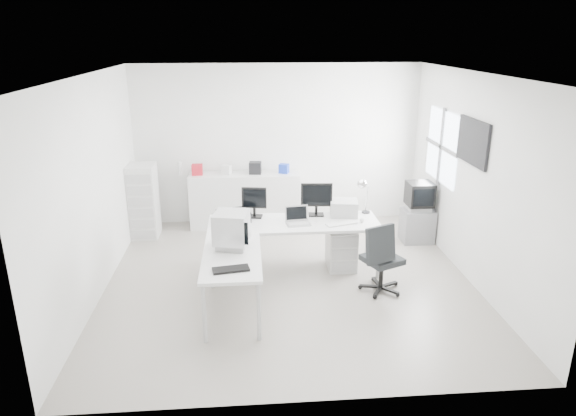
{
  "coord_description": "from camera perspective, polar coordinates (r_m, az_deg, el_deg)",
  "views": [
    {
      "loc": [
        -0.54,
        -6.43,
        3.27
      ],
      "look_at": [
        0.0,
        0.2,
        1.0
      ],
      "focal_mm": 32.0,
      "sensor_mm": 36.0,
      "label": 1
    }
  ],
  "objects": [
    {
      "name": "right_wall",
      "position": [
        7.36,
        19.96,
        2.96
      ],
      "size": [
        0.02,
        5.0,
        2.8
      ],
      "primitive_type": "cube",
      "color": "silver",
      "rests_on": "floor"
    },
    {
      "name": "drawer_pedestal",
      "position": [
        7.54,
        5.93,
        -4.46
      ],
      "size": [
        0.4,
        0.5,
        0.6
      ],
      "primitive_type": "cube",
      "color": "silver",
      "rests_on": "floor"
    },
    {
      "name": "ceiling",
      "position": [
        6.47,
        0.15,
        14.67
      ],
      "size": [
        5.0,
        5.0,
        0.01
      ],
      "primitive_type": "cube",
      "color": "white",
      "rests_on": "back_wall"
    },
    {
      "name": "white_keyboard",
      "position": [
        7.18,
        5.95,
        -1.74
      ],
      "size": [
        0.46,
        0.26,
        0.02
      ],
      "primitive_type": "cube",
      "rotation": [
        0.0,
        0.0,
        0.3
      ],
      "color": "silver",
      "rests_on": "main_desk"
    },
    {
      "name": "inkjet_printer",
      "position": [
        7.28,
        -6.09,
        -0.9
      ],
      "size": [
        0.51,
        0.45,
        0.15
      ],
      "primitive_type": "cube",
      "rotation": [
        0.0,
        0.0,
        0.32
      ],
      "color": "black",
      "rests_on": "main_desk"
    },
    {
      "name": "crt_monitor",
      "position": [
        6.33,
        -6.3,
        -2.38
      ],
      "size": [
        0.5,
        0.5,
        0.48
      ],
      "primitive_type": null,
      "rotation": [
        0.0,
        0.0,
        -0.2
      ],
      "color": "#B7B7BA",
      "rests_on": "side_desk"
    },
    {
      "name": "clutter_box_d",
      "position": [
        8.98,
        -0.45,
        4.41
      ],
      "size": [
        0.2,
        0.19,
        0.16
      ],
      "primitive_type": "cube",
      "rotation": [
        0.0,
        0.0,
        -0.39
      ],
      "color": "#1A39BB",
      "rests_on": "sideboard"
    },
    {
      "name": "wall_picture",
      "position": [
        7.32,
        19.86,
        6.94
      ],
      "size": [
        0.04,
        0.9,
        0.6
      ],
      "primitive_type": null,
      "color": "black",
      "rests_on": "right_wall"
    },
    {
      "name": "clutter_box_a",
      "position": [
        9.0,
        -10.05,
        4.22
      ],
      "size": [
        0.18,
        0.17,
        0.18
      ],
      "primitive_type": "cube",
      "rotation": [
        0.0,
        0.0,
        0.02
      ],
      "color": "#B31926",
      "rests_on": "sideboard"
    },
    {
      "name": "white_mouse",
      "position": [
        7.28,
        8.21,
        -1.36
      ],
      "size": [
        0.06,
        0.06,
        0.06
      ],
      "primitive_type": "sphere",
      "color": "silver",
      "rests_on": "main_desk"
    },
    {
      "name": "crt_tv",
      "position": [
        8.55,
        14.4,
        1.24
      ],
      "size": [
        0.5,
        0.48,
        0.45
      ],
      "primitive_type": null,
      "color": "black",
      "rests_on": "tv_cabinet"
    },
    {
      "name": "lcd_monitor_small",
      "position": [
        7.37,
        -3.77,
        0.64
      ],
      "size": [
        0.38,
        0.26,
        0.45
      ],
      "primitive_type": null,
      "rotation": [
        0.0,
        0.0,
        -0.17
      ],
      "color": "black",
      "rests_on": "main_desk"
    },
    {
      "name": "office_chair",
      "position": [
        6.87,
        10.44,
        -5.28
      ],
      "size": [
        0.76,
        0.76,
        1.0
      ],
      "primitive_type": null,
      "rotation": [
        0.0,
        0.0,
        0.43
      ],
      "color": "#2A2E30",
      "rests_on": "floor"
    },
    {
      "name": "floor",
      "position": [
        7.24,
        0.13,
        -8.03
      ],
      "size": [
        5.0,
        5.0,
        0.01
      ],
      "primitive_type": "cube",
      "color": "#B1AB9F",
      "rests_on": "ground"
    },
    {
      "name": "side_desk",
      "position": [
        6.35,
        -6.15,
        -8.39
      ],
      "size": [
        0.7,
        1.4,
        0.75
      ],
      "primitive_type": null,
      "color": "silver",
      "rests_on": "floor"
    },
    {
      "name": "laptop",
      "position": [
        7.11,
        1.14,
        -1.05
      ],
      "size": [
        0.34,
        0.35,
        0.2
      ],
      "primitive_type": null,
      "rotation": [
        0.0,
        0.0,
        0.12
      ],
      "color": "#B7B7BA",
      "rests_on": "main_desk"
    },
    {
      "name": "tv_cabinet",
      "position": [
        8.71,
        14.14,
        -1.89
      ],
      "size": [
        0.5,
        0.41,
        0.55
      ],
      "primitive_type": "cube",
      "color": "slate",
      "rests_on": "floor"
    },
    {
      "name": "window",
      "position": [
        8.38,
        16.69,
        6.55
      ],
      "size": [
        0.02,
        1.2,
        1.1
      ],
      "primitive_type": null,
      "color": "white",
      "rests_on": "right_wall"
    },
    {
      "name": "desk_lamp",
      "position": [
        7.6,
        8.74,
        1.39
      ],
      "size": [
        0.2,
        0.2,
        0.54
      ],
      "primitive_type": null,
      "rotation": [
        0.0,
        0.0,
        -0.1
      ],
      "color": "silver",
      "rests_on": "main_desk"
    },
    {
      "name": "main_desk",
      "position": [
        7.37,
        0.65,
        -4.28
      ],
      "size": [
        2.4,
        0.8,
        0.75
      ],
      "primitive_type": null,
      "color": "silver",
      "rests_on": "floor"
    },
    {
      "name": "lcd_monitor_large",
      "position": [
        7.43,
        3.18,
        0.91
      ],
      "size": [
        0.47,
        0.21,
        0.47
      ],
      "primitive_type": null,
      "rotation": [
        0.0,
        0.0,
        -0.07
      ],
      "color": "black",
      "rests_on": "main_desk"
    },
    {
      "name": "laser_printer",
      "position": [
        7.51,
        6.22,
        0.01
      ],
      "size": [
        0.43,
        0.38,
        0.22
      ],
      "primitive_type": "cube",
      "rotation": [
        0.0,
        0.0,
        -0.13
      ],
      "color": "#A6A6A6",
      "rests_on": "main_desk"
    },
    {
      "name": "clutter_box_b",
      "position": [
        8.96,
        -6.86,
        4.24
      ],
      "size": [
        0.19,
        0.18,
        0.16
      ],
      "primitive_type": "cube",
      "rotation": [
        0.0,
        0.0,
        -0.35
      ],
      "color": "silver",
      "rests_on": "sideboard"
    },
    {
      "name": "black_keyboard",
      "position": [
        5.82,
        -6.37,
        -6.78
      ],
      "size": [
        0.43,
        0.23,
        0.03
      ],
      "primitive_type": "cube",
      "rotation": [
        0.0,
        0.0,
        0.17
      ],
      "color": "black",
      "rests_on": "side_desk"
    },
    {
      "name": "left_wall",
      "position": [
        6.98,
        -20.79,
        2.04
      ],
      "size": [
        0.02,
        5.0,
        2.8
      ],
      "primitive_type": "cube",
      "color": "silver",
      "rests_on": "floor"
    },
    {
      "name": "back_wall",
      "position": [
        9.14,
        -1.18,
        7.03
      ],
      "size": [
        5.0,
        0.02,
        2.8
      ],
      "primitive_type": "cube",
      "color": "silver",
      "rests_on": "floor"
    },
    {
      "name": "clutter_bottle",
      "position": [
        9.06,
        -11.93,
        4.34
      ],
      "size": [
        0.07,
        0.07,
        0.22
      ],
      "primitive_type": "cylinder",
      "color": "silver",
      "rests_on": "sideboard"
    },
    {
      "name": "clutter_box_c",
      "position": [
        8.95,
        -3.66,
        4.48
      ],
      "size": [
        0.22,
        0.21,
        0.2
      ],
      "primitive_type": "cube",
      "rotation": [
        0.0,
        0.0,
        -0.11
      ],
      "color": "black",
      "rests_on": "sideboard"
    },
    {
      "name": "filing_cabinet",
      "position": [
        8.89,
        -15.72,
        0.77
      ],
      "size": [
        0.43,
        0.52,
        1.24
      ],
      "primitive_type": "cube",
      "color": "silver",
      "rests_on": "floor"
    },
    {
      "name": "sideboard",
      "position": [
        9.11,
        -4.84,
        0.92
      ],
      "size": [
        1.91,
        0.48,
        0.95
      ],
      "primitive_type": "cube",
      "color": "silver",
      "rests_on": "floor"
    }
  ]
}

